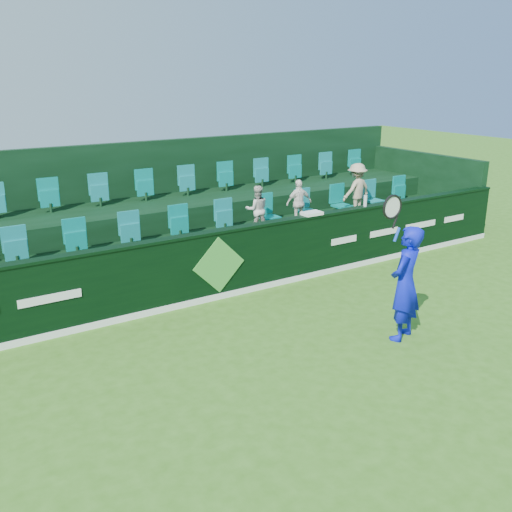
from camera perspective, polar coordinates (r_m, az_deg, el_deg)
ground at (r=8.18m, az=10.11°, el=-13.00°), size 60.00×60.00×0.00m
sponsor_hoarding at (r=10.87m, az=-4.00°, el=-0.87°), size 16.00×0.25×1.35m
stand_tier_front at (r=11.89m, az=-6.55°, el=-0.69°), size 16.00×2.00×0.80m
stand_tier_back at (r=13.48m, az=-10.18°, el=2.49°), size 16.00×1.80×1.30m
stand_rear at (r=13.74m, az=-11.04°, el=5.17°), size 16.00×4.10×2.60m
seat_row_front at (r=12.03m, az=-7.51°, el=2.98°), size 13.50×0.50×0.60m
seat_row_back at (r=13.54m, az=-10.90°, el=6.64°), size 13.50×0.50×0.60m
tennis_player at (r=9.41m, az=14.68°, el=-2.61°), size 1.17×0.67×2.53m
spectator_left at (r=12.43m, az=0.10°, el=4.68°), size 0.62×0.55×1.05m
spectator_middle at (r=13.06m, az=4.31°, el=5.32°), size 0.66×0.35×1.07m
spectator_right at (r=14.14m, az=10.03°, el=6.53°), size 0.88×0.56×1.29m
towel at (r=11.89m, az=5.61°, el=4.27°), size 0.42×0.27×0.06m
drinks_bottle at (r=12.82m, az=10.88°, el=5.45°), size 0.08×0.08×0.25m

